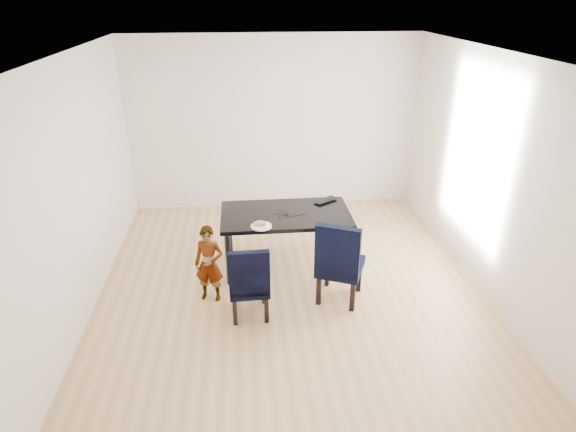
{
  "coord_description": "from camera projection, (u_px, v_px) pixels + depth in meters",
  "views": [
    {
      "loc": [
        -0.5,
        -4.88,
        3.27
      ],
      "look_at": [
        0.0,
        0.2,
        0.85
      ],
      "focal_mm": 30.0,
      "sensor_mm": 36.0,
      "label": 1
    }
  ],
  "objects": [
    {
      "name": "wall_right",
      "position": [
        487.0,
        175.0,
        5.45
      ],
      "size": [
        0.01,
        5.0,
        2.7
      ],
      "primitive_type": "cube",
      "color": "silver",
      "rests_on": "ground"
    },
    {
      "name": "chair_right",
      "position": [
        341.0,
        260.0,
        5.41
      ],
      "size": [
        0.65,
        0.66,
        1.02
      ],
      "primitive_type": "cube",
      "rotation": [
        0.0,
        0.0,
        -0.41
      ],
      "color": "black",
      "rests_on": "floor"
    },
    {
      "name": "chair_left",
      "position": [
        249.0,
        280.0,
        5.16
      ],
      "size": [
        0.43,
        0.45,
        0.88
      ],
      "primitive_type": "cube",
      "rotation": [
        0.0,
        0.0,
        0.02
      ],
      "color": "black",
      "rests_on": "floor"
    },
    {
      "name": "wall_left",
      "position": [
        77.0,
        190.0,
        5.05
      ],
      "size": [
        0.01,
        5.0,
        2.7
      ],
      "primitive_type": "cube",
      "color": "silver",
      "rests_on": "ground"
    },
    {
      "name": "plate",
      "position": [
        261.0,
        226.0,
        5.61
      ],
      "size": [
        0.27,
        0.27,
        0.01
      ],
      "primitive_type": "cylinder",
      "rotation": [
        0.0,
        0.0,
        0.09
      ],
      "color": "white",
      "rests_on": "dining_table"
    },
    {
      "name": "ceiling",
      "position": [
        290.0,
        53.0,
        4.67
      ],
      "size": [
        4.5,
        5.0,
        0.01
      ],
      "primitive_type": "cube",
      "color": "white",
      "rests_on": "wall_back"
    },
    {
      "name": "child",
      "position": [
        209.0,
        264.0,
        5.42
      ],
      "size": [
        0.38,
        0.3,
        0.92
      ],
      "primitive_type": "imported",
      "rotation": [
        0.0,
        0.0,
        -0.26
      ],
      "color": "orange",
      "rests_on": "floor"
    },
    {
      "name": "dining_table",
      "position": [
        286.0,
        240.0,
        6.12
      ],
      "size": [
        1.6,
        0.9,
        0.75
      ],
      "primitive_type": "cube",
      "color": "black",
      "rests_on": "floor"
    },
    {
      "name": "laptop",
      "position": [
        323.0,
        199.0,
        6.32
      ],
      "size": [
        0.39,
        0.36,
        0.03
      ],
      "primitive_type": "imported",
      "rotation": [
        0.0,
        0.0,
        3.71
      ],
      "color": "black",
      "rests_on": "dining_table"
    },
    {
      "name": "wall_front",
      "position": [
        331.0,
        328.0,
        3.0
      ],
      "size": [
        4.5,
        0.01,
        2.7
      ],
      "primitive_type": "cube",
      "color": "silver",
      "rests_on": "ground"
    },
    {
      "name": "wall_back",
      "position": [
        274.0,
        124.0,
        7.51
      ],
      "size": [
        4.5,
        0.01,
        2.7
      ],
      "primitive_type": "cube",
      "color": "silver",
      "rests_on": "ground"
    },
    {
      "name": "floor",
      "position": [
        290.0,
        287.0,
        5.83
      ],
      "size": [
        4.5,
        5.0,
        0.01
      ],
      "primitive_type": "cube",
      "color": "tan",
      "rests_on": "ground"
    },
    {
      "name": "sandwich",
      "position": [
        260.0,
        223.0,
        5.59
      ],
      "size": [
        0.17,
        0.09,
        0.06
      ],
      "primitive_type": "ellipsoid",
      "rotation": [
        0.0,
        0.0,
        -0.08
      ],
      "color": "#A2883A",
      "rests_on": "plate"
    },
    {
      "name": "cable_tangle",
      "position": [
        284.0,
        217.0,
        5.86
      ],
      "size": [
        0.17,
        0.17,
        0.01
      ],
      "primitive_type": "torus",
      "rotation": [
        0.0,
        0.0,
        -0.23
      ],
      "color": "black",
      "rests_on": "dining_table"
    }
  ]
}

